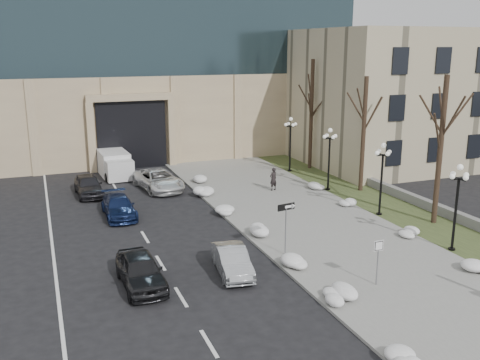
% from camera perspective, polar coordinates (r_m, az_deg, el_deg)
% --- Properties ---
extents(ground, '(160.00, 160.00, 0.00)m').
position_cam_1_polar(ground, '(21.67, 15.70, -15.83)').
color(ground, black).
rests_on(ground, ground).
extents(sidewalk, '(9.00, 40.00, 0.12)m').
position_cam_1_polar(sidewalk, '(34.24, 6.57, -3.90)').
color(sidewalk, gray).
rests_on(sidewalk, ground).
extents(curb, '(0.30, 40.00, 0.14)m').
position_cam_1_polar(curb, '(32.49, -0.52, -4.80)').
color(curb, gray).
rests_on(curb, ground).
extents(grass_strip, '(4.00, 40.00, 0.10)m').
position_cam_1_polar(grass_strip, '(37.59, 15.41, -2.70)').
color(grass_strip, '#354221').
rests_on(grass_strip, ground).
extents(stone_wall, '(0.50, 30.00, 0.70)m').
position_cam_1_polar(stone_wall, '(40.21, 16.07, -1.20)').
color(stone_wall, gray).
rests_on(stone_wall, ground).
extents(classical_building, '(22.00, 18.12, 12.00)m').
position_cam_1_polar(classical_building, '(54.66, 17.43, 8.70)').
color(classical_building, tan).
rests_on(classical_building, ground).
extents(car_a, '(1.90, 4.48, 1.51)m').
position_cam_1_polar(car_a, '(24.89, -10.56, -9.48)').
color(car_a, black).
rests_on(car_a, ground).
extents(car_b, '(1.89, 4.10, 1.30)m').
position_cam_1_polar(car_b, '(25.82, -0.85, -8.59)').
color(car_b, '#A8ABB0').
rests_on(car_b, ground).
extents(car_c, '(1.87, 4.55, 1.32)m').
position_cam_1_polar(car_c, '(34.91, -12.80, -2.79)').
color(car_c, navy).
rests_on(car_c, ground).
extents(car_d, '(3.34, 5.84, 1.53)m').
position_cam_1_polar(car_d, '(40.77, -8.69, 0.02)').
color(car_d, white).
rests_on(car_d, ground).
extents(car_e, '(1.95, 4.51, 1.52)m').
position_cam_1_polar(car_e, '(40.34, -15.85, -0.53)').
color(car_e, '#2C2C31').
rests_on(car_e, ground).
extents(pedestrian, '(0.73, 0.58, 1.73)m').
position_cam_1_polar(pedestrian, '(39.77, 3.57, 0.12)').
color(pedestrian, black).
rests_on(pedestrian, sidewalk).
extents(box_truck, '(2.53, 6.42, 2.00)m').
position_cam_1_polar(box_truck, '(46.18, -13.34, 1.73)').
color(box_truck, silver).
rests_on(box_truck, ground).
extents(one_way_sign, '(1.08, 0.32, 2.86)m').
position_cam_1_polar(one_way_sign, '(27.37, 5.25, -3.48)').
color(one_way_sign, slate).
rests_on(one_way_sign, ground).
extents(keep_sign, '(0.48, 0.07, 2.24)m').
position_cam_1_polar(keep_sign, '(24.82, 14.53, -7.56)').
color(keep_sign, slate).
rests_on(keep_sign, ground).
extents(snow_clump_b, '(1.10, 1.60, 0.36)m').
position_cam_1_polar(snow_clump_b, '(23.48, 10.60, -12.22)').
color(snow_clump_b, white).
rests_on(snow_clump_b, sidewalk).
extents(snow_clump_c, '(1.10, 1.60, 0.36)m').
position_cam_1_polar(snow_clump_c, '(26.46, 5.75, -8.90)').
color(snow_clump_c, white).
rests_on(snow_clump_c, sidewalk).
extents(snow_clump_d, '(1.10, 1.60, 0.36)m').
position_cam_1_polar(snow_clump_d, '(30.69, 1.46, -5.51)').
color(snow_clump_d, white).
rests_on(snow_clump_d, sidewalk).
extents(snow_clump_e, '(1.10, 1.60, 0.36)m').
position_cam_1_polar(snow_clump_e, '(34.23, -1.13, -3.40)').
color(snow_clump_e, white).
rests_on(snow_clump_e, sidewalk).
extents(snow_clump_f, '(1.10, 1.60, 0.36)m').
position_cam_1_polar(snow_clump_f, '(38.41, -3.78, -1.45)').
color(snow_clump_f, white).
rests_on(snow_clump_f, sidewalk).
extents(snow_clump_g, '(1.10, 1.60, 0.36)m').
position_cam_1_polar(snow_clump_g, '(42.29, -4.81, -0.00)').
color(snow_clump_g, white).
rests_on(snow_clump_g, sidewalk).
extents(snow_clump_h, '(1.10, 1.60, 0.36)m').
position_cam_1_polar(snow_clump_h, '(28.41, 24.16, -8.48)').
color(snow_clump_h, white).
rests_on(snow_clump_h, sidewalk).
extents(snow_clump_i, '(1.10, 1.60, 0.36)m').
position_cam_1_polar(snow_clump_i, '(31.94, 17.44, -5.39)').
color(snow_clump_i, white).
rests_on(snow_clump_i, sidewalk).
extents(snow_clump_j, '(1.10, 1.60, 0.36)m').
position_cam_1_polar(snow_clump_j, '(36.49, 11.59, -2.57)').
color(snow_clump_j, white).
rests_on(snow_clump_j, sidewalk).
extents(snow_clump_l, '(1.10, 1.60, 0.36)m').
position_cam_1_polar(snow_clump_l, '(40.89, 8.34, -0.60)').
color(snow_clump_l, white).
rests_on(snow_clump_l, sidewalk).
extents(lamppost_a, '(1.18, 1.18, 4.76)m').
position_cam_1_polar(lamppost_a, '(29.84, 22.16, -1.58)').
color(lamppost_a, black).
rests_on(lamppost_a, ground).
extents(lamppost_b, '(1.18, 1.18, 4.76)m').
position_cam_1_polar(lamppost_b, '(34.68, 14.92, 1.10)').
color(lamppost_b, black).
rests_on(lamppost_b, ground).
extents(lamppost_c, '(1.18, 1.18, 4.76)m').
position_cam_1_polar(lamppost_c, '(40.00, 9.51, 3.10)').
color(lamppost_c, black).
rests_on(lamppost_c, ground).
extents(lamppost_d, '(1.18, 1.18, 4.76)m').
position_cam_1_polar(lamppost_d, '(45.62, 5.40, 4.59)').
color(lamppost_d, black).
rests_on(lamppost_d, ground).
extents(tree_near, '(3.20, 3.20, 9.00)m').
position_cam_1_polar(tree_near, '(33.63, 20.76, 5.04)').
color(tree_near, black).
rests_on(tree_near, ground).
extents(tree_mid, '(3.20, 3.20, 8.50)m').
position_cam_1_polar(tree_mid, '(39.94, 13.13, 6.44)').
color(tree_mid, black).
rests_on(tree_mid, ground).
extents(tree_far, '(3.20, 3.20, 9.50)m').
position_cam_1_polar(tree_far, '(46.66, 7.66, 8.56)').
color(tree_far, black).
rests_on(tree_far, ground).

